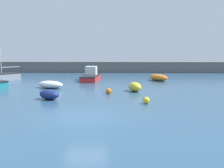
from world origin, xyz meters
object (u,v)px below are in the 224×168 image
dinghy_near_pier (49,94)px  sailboat_twin_hulled (2,77)px  motorboat_with_cabin (91,76)px  mooring_buoy_yellow (146,100)px  fishing_dinghy_green (135,87)px  rowboat_white_midwater (51,84)px  mooring_buoy_orange (108,91)px  open_tender_yellow (158,77)px

dinghy_near_pier → sailboat_twin_hulled: (-9.88, 12.84, 0.12)m
dinghy_near_pier → sailboat_twin_hulled: size_ratio=0.46×
motorboat_with_cabin → mooring_buoy_yellow: size_ratio=13.10×
fishing_dinghy_green → mooring_buoy_yellow: fishing_dinghy_green is taller
mooring_buoy_yellow → fishing_dinghy_green: bearing=94.5°
rowboat_white_midwater → mooring_buoy_orange: (6.16, -3.50, -0.12)m
open_tender_yellow → dinghy_near_pier: size_ratio=1.64×
open_tender_yellow → mooring_buoy_orange: size_ratio=6.85×
motorboat_with_cabin → rowboat_white_midwater: 8.44m
motorboat_with_cabin → open_tender_yellow: (8.91, -0.56, -0.16)m
open_tender_yellow → mooring_buoy_yellow: (-3.18, -14.97, -0.18)m
fishing_dinghy_green → motorboat_with_cabin: 10.99m
mooring_buoy_orange → mooring_buoy_yellow: mooring_buoy_orange is taller
mooring_buoy_yellow → motorboat_with_cabin: bearing=110.3°
rowboat_white_midwater → mooring_buoy_orange: size_ratio=6.53×
motorboat_with_cabin → open_tender_yellow: 8.93m
motorboat_with_cabin → mooring_buoy_orange: motorboat_with_cabin is taller
fishing_dinghy_green → rowboat_white_midwater: fishing_dinghy_green is taller
rowboat_white_midwater → mooring_buoy_yellow: (9.08, -7.78, -0.13)m
fishing_dinghy_green → mooring_buoy_orange: size_ratio=4.19×
dinghy_near_pier → rowboat_white_midwater: (-1.60, 6.23, -0.01)m
motorboat_with_cabin → rowboat_white_midwater: motorboat_with_cabin is taller
rowboat_white_midwater → mooring_buoy_orange: 7.09m
rowboat_white_midwater → fishing_dinghy_green: bearing=-165.7°
rowboat_white_midwater → motorboat_with_cabin: bearing=-86.7°
sailboat_twin_hulled → mooring_buoy_yellow: size_ratio=9.30×
dinghy_near_pier → rowboat_white_midwater: size_ratio=0.64×
mooring_buoy_yellow → dinghy_near_pier: bearing=168.3°
open_tender_yellow → sailboat_twin_hulled: bearing=-119.3°
sailboat_twin_hulled → mooring_buoy_orange: size_ratio=9.05×
open_tender_yellow → dinghy_near_pier: 17.13m
rowboat_white_midwater → mooring_buoy_yellow: bearing=166.1°
motorboat_with_cabin → sailboat_twin_hulled: 11.68m
motorboat_with_cabin → dinghy_near_pier: bearing=-5.4°
fishing_dinghy_green → rowboat_white_midwater: bearing=60.3°
fishing_dinghy_green → rowboat_white_midwater: (-8.61, 1.90, -0.06)m
dinghy_near_pier → mooring_buoy_orange: (4.56, 2.73, -0.13)m
mooring_buoy_orange → rowboat_white_midwater: bearing=150.4°
rowboat_white_midwater → sailboat_twin_hulled: (-8.28, 6.61, 0.13)m
fishing_dinghy_green → mooring_buoy_orange: bearing=105.9°
open_tender_yellow → dinghy_near_pier: open_tender_yellow is taller
mooring_buoy_orange → fishing_dinghy_green: bearing=33.2°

